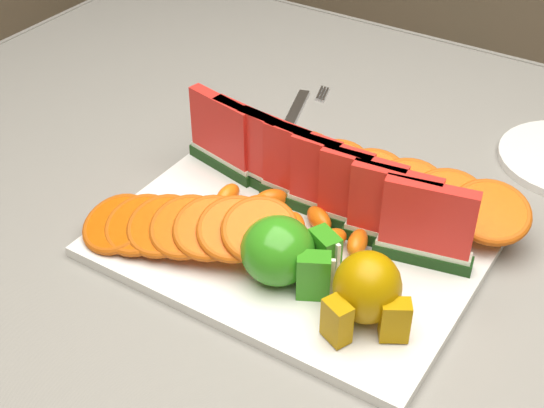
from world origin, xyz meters
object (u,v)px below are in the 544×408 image
object	(u,v)px
apple_cluster	(285,253)
fork	(294,117)
platter	(294,241)
pear_cluster	(367,291)

from	to	relation	value
apple_cluster	fork	distance (m)	0.34
platter	pear_cluster	size ratio (longest dim) A/B	4.48
apple_cluster	pear_cluster	distance (m)	0.10
apple_cluster	fork	size ratio (longest dim) A/B	0.55
apple_cluster	platter	bearing A→B (deg)	112.66
platter	fork	distance (m)	0.27
fork	pear_cluster	bearing A→B (deg)	-49.23
apple_cluster	fork	xyz separation A→B (m)	(-0.17, 0.30, -0.04)
platter	apple_cluster	size ratio (longest dim) A/B	3.76
apple_cluster	fork	bearing A→B (deg)	119.36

